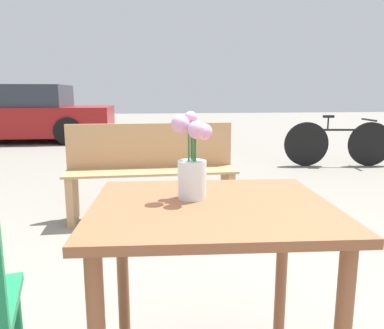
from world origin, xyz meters
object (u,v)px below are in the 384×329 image
Objects in this scene: table_front at (211,237)px; bicycle at (338,143)px; parked_car at (14,115)px; bench_near at (151,168)px; flower_vase at (192,167)px.

bicycle is at bearing 56.94° from table_front.
bench_near is at bearing -62.41° from parked_car.
table_front is 2.78× the size of flower_vase.
bicycle is (2.74, 4.21, -0.26)m from table_front.
parked_car is (-6.05, 3.89, 0.27)m from bicycle.
table_front is at bearing -49.10° from flower_vase.
table_front is 8.75m from parked_car.
bicycle is at bearing -32.74° from parked_car.
table_front is at bearing -123.06° from bicycle.
flower_vase is 0.21× the size of bench_near.
flower_vase is 2.07m from bench_near.
parked_car is (-3.14, 6.00, 0.17)m from bench_near.
flower_vase is 5.02m from bicycle.
bicycle is (2.80, 4.14, -0.50)m from flower_vase.
table_front is 0.19× the size of parked_car.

